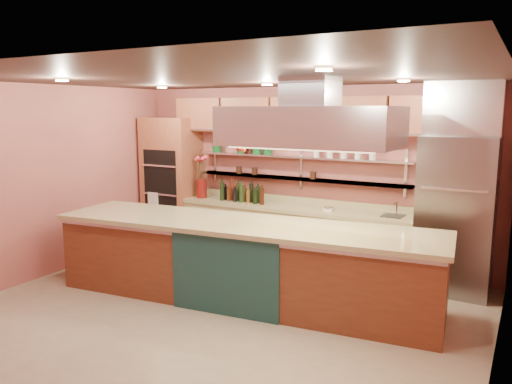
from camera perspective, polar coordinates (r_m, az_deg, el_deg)
The scene contains 21 objects.
floor at distance 6.28m, azimuth -4.11°, elevation -13.59°, with size 6.00×5.00×0.02m, color tan.
ceiling at distance 5.79m, azimuth -4.45°, elevation 12.95°, with size 6.00×5.00×0.02m, color black.
wall_back at distance 8.05m, azimuth 5.58°, elevation 1.95°, with size 6.00×0.04×2.80m, color #A6564E.
wall_front at distance 4.08m, azimuth -24.13°, elevation -6.22°, with size 6.00×0.04×2.80m, color #A6564E.
wall_left at distance 7.91m, azimuth -22.72°, elevation 1.13°, with size 0.04×5.00×2.80m, color #A6564E.
wall_right at distance 4.93m, azimuth 26.32°, elevation -3.77°, with size 0.04×5.00×2.80m, color #A6564E.
oven_stack at distance 9.08m, azimuth -9.59°, elevation 1.12°, with size 0.95×0.64×2.30m, color #9A5438.
refrigerator at distance 7.14m, azimuth 21.87°, elevation -2.50°, with size 0.95×0.72×2.10m, color gray.
back_counter at distance 7.98m, azimuth 4.27°, elevation -4.94°, with size 3.84×0.64×0.93m, color tan.
wall_shelf_lower at distance 7.96m, azimuth 4.87°, elevation 1.51°, with size 3.60×0.26×0.03m, color silver.
wall_shelf_upper at distance 7.92m, azimuth 4.91°, elevation 4.02°, with size 3.60×0.26×0.03m, color silver.
upper_cabinets at distance 7.82m, azimuth 5.16°, elevation 8.72°, with size 4.60×0.36×0.55m, color #9A5438.
range_hood at distance 5.76m, azimuth 6.21°, elevation 7.47°, with size 2.00×1.00×0.45m, color silver.
ceiling_downlights at distance 5.95m, azimuth -3.35°, elevation 12.57°, with size 4.00×2.80×0.02m, color #FFE5A5.
island at distance 6.46m, azimuth -1.50°, elevation -7.93°, with size 4.93×1.07×1.03m, color brown.
flower_vase at distance 8.66m, azimuth -6.23°, elevation 0.43°, with size 0.19×0.19×0.33m, color #5E110E.
oil_bottle_cluster at distance 8.22m, azimuth -1.49°, elevation -0.17°, with size 0.88×0.25×0.28m, color black.
kitchen_scale at distance 7.59m, azimuth 8.30°, elevation -1.85°, with size 0.14×0.11×0.08m, color beige.
bar_faucet at distance 7.39m, azimuth 15.78°, elevation -1.91°, with size 0.03×0.03×0.21m, color silver.
copper_kettle at distance 8.37m, azimuth -1.35°, elevation 4.90°, with size 0.17×0.17×0.13m, color #BD4B2B.
green_canister at distance 8.25m, azimuth 0.10°, elevation 5.02°, with size 0.15×0.15×0.18m, color #0E421B.
Camera 1 is at (3.19, -4.81, 2.44)m, focal length 35.00 mm.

